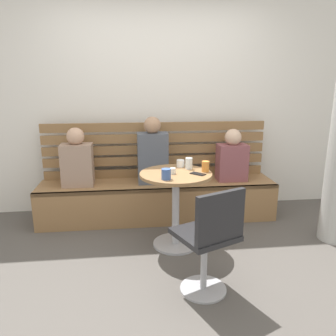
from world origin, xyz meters
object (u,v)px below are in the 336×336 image
at_px(person_adult, 153,154).
at_px(person_child_left, 77,160).
at_px(white_chair, 210,238).
at_px(cafe_table, 176,195).
at_px(cup_mug_blue, 166,174).
at_px(cup_ceramic_white, 181,163).
at_px(cup_tumbler_orange, 205,166).
at_px(cup_espresso_small, 173,171).
at_px(person_child_middle, 232,158).
at_px(cup_water_clear, 189,163).
at_px(booth_bench, 158,200).
at_px(phone_on_table, 198,174).

relative_size(person_adult, person_child_left, 1.16).
bearing_deg(white_chair, cafe_table, 99.83).
bearing_deg(cafe_table, cup_mug_blue, -119.58).
bearing_deg(cup_ceramic_white, cup_tumbler_orange, -44.72).
relative_size(white_chair, cup_tumbler_orange, 8.50).
bearing_deg(cup_espresso_small, white_chair, -77.47).
bearing_deg(person_child_left, person_child_middle, 0.27).
bearing_deg(white_chair, cup_ceramic_white, 93.41).
xyz_separation_m(person_child_middle, cup_espresso_small, (-0.79, -0.72, 0.06)).
bearing_deg(cup_mug_blue, cup_water_clear, 51.78).
height_order(person_adult, cup_mug_blue, person_adult).
height_order(cafe_table, cup_ceramic_white, cup_ceramic_white).
xyz_separation_m(cup_water_clear, cup_tumbler_orange, (0.14, -0.11, -0.01)).
xyz_separation_m(person_adult, person_child_middle, (0.93, -0.01, -0.07)).
height_order(cup_espresso_small, cup_tumbler_orange, cup_tumbler_orange).
relative_size(booth_bench, cup_water_clear, 24.55).
xyz_separation_m(cafe_table, cup_mug_blue, (-0.11, -0.20, 0.27)).
distance_m(person_child_left, cup_espresso_small, 1.20).
distance_m(white_chair, cup_water_clear, 1.00).
distance_m(cafe_table, cup_ceramic_white, 0.35).
xyz_separation_m(booth_bench, person_child_left, (-0.89, -0.01, 0.51)).
xyz_separation_m(cup_espresso_small, cup_mug_blue, (-0.08, -0.17, 0.02)).
bearing_deg(booth_bench, cup_ceramic_white, -67.62).
bearing_deg(cup_water_clear, person_adult, 119.06).
height_order(cup_espresso_small, cup_mug_blue, cup_mug_blue).
relative_size(person_adult, cup_mug_blue, 7.95).
xyz_separation_m(cup_mug_blue, cup_water_clear, (0.26, 0.33, 0.01)).
distance_m(white_chair, person_adult, 1.57).
relative_size(person_child_left, cup_water_clear, 5.90).
distance_m(person_child_middle, cup_tumbler_orange, 0.83).
xyz_separation_m(booth_bench, white_chair, (0.25, -1.50, 0.24)).
bearing_deg(white_chair, cup_tumbler_orange, 80.00).
relative_size(person_child_middle, cup_water_clear, 5.50).
height_order(white_chair, cup_water_clear, same).
relative_size(cup_espresso_small, phone_on_table, 0.40).
relative_size(white_chair, person_child_middle, 1.40).
xyz_separation_m(cafe_table, cup_tumbler_orange, (0.29, 0.02, 0.27)).
bearing_deg(cup_espresso_small, phone_on_table, -10.43).
bearing_deg(booth_bench, cup_tumbler_orange, -59.25).
bearing_deg(cup_espresso_small, cup_ceramic_white, 65.96).
bearing_deg(booth_bench, cup_espresso_small, -83.68).
distance_m(person_child_left, cup_water_clear, 1.28).
distance_m(cup_mug_blue, phone_on_table, 0.34).
bearing_deg(person_child_left, cup_ceramic_white, -22.99).
bearing_deg(phone_on_table, cup_ceramic_white, 66.25).
relative_size(white_chair, cup_ceramic_white, 10.63).
height_order(cafe_table, cup_water_clear, cup_water_clear).
bearing_deg(phone_on_table, cup_water_clear, 58.01).
distance_m(cup_espresso_small, cup_ceramic_white, 0.28).
distance_m(cafe_table, person_child_left, 1.23).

